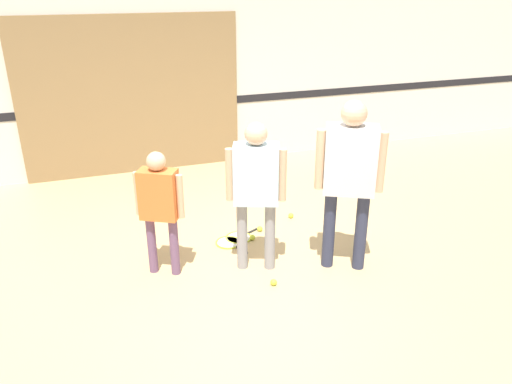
# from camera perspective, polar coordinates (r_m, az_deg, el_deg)

# --- Properties ---
(ground_plane) EXTENTS (16.00, 16.00, 0.00)m
(ground_plane) POSITION_cam_1_polar(r_m,az_deg,el_deg) (5.33, -1.59, -8.91)
(ground_plane) COLOR tan
(wall_back) EXTENTS (16.00, 0.07, 3.20)m
(wall_back) POSITION_cam_1_polar(r_m,az_deg,el_deg) (7.95, -9.54, 13.94)
(wall_back) COLOR silver
(wall_back) RESTS_ON ground_plane
(wall_panel) EXTENTS (3.29, 0.05, 2.38)m
(wall_panel) POSITION_cam_1_polar(r_m,az_deg,el_deg) (7.88, -13.97, 10.50)
(wall_panel) COLOR #93754C
(wall_panel) RESTS_ON ground_plane
(person_instructor) EXTENTS (0.57, 0.38, 1.58)m
(person_instructor) POSITION_cam_1_polar(r_m,az_deg,el_deg) (4.93, -0.00, 1.16)
(person_instructor) COLOR gray
(person_instructor) RESTS_ON ground_plane
(person_student_left) EXTENTS (0.45, 0.36, 1.32)m
(person_student_left) POSITION_cam_1_polar(r_m,az_deg,el_deg) (5.00, -10.99, -0.99)
(person_student_left) COLOR #6B4C70
(person_student_left) RESTS_ON ground_plane
(person_student_right) EXTENTS (0.61, 0.48, 1.79)m
(person_student_right) POSITION_cam_1_polar(r_m,az_deg,el_deg) (5.00, 10.67, 2.60)
(person_student_right) COLOR #2D334C
(person_student_right) RESTS_ON ground_plane
(racket_spare_on_floor) EXTENTS (0.55, 0.42, 0.03)m
(racket_spare_on_floor) POSITION_cam_1_polar(r_m,az_deg,el_deg) (5.94, -1.89, -5.18)
(racket_spare_on_floor) COLOR #C6D838
(racket_spare_on_floor) RESTS_ON ground_plane
(racket_second_spare) EXTENTS (0.39, 0.51, 0.03)m
(racket_second_spare) POSITION_cam_1_polar(r_m,az_deg,el_deg) (5.82, -3.07, -5.82)
(racket_second_spare) COLOR #C6D838
(racket_second_spare) RESTS_ON ground_plane
(tennis_ball_near_instructor) EXTENTS (0.07, 0.07, 0.07)m
(tennis_ball_near_instructor) POSITION_cam_1_polar(r_m,az_deg,el_deg) (5.07, 2.02, -10.28)
(tennis_ball_near_instructor) COLOR #CCE038
(tennis_ball_near_instructor) RESTS_ON ground_plane
(tennis_ball_by_spare_racket) EXTENTS (0.07, 0.07, 0.07)m
(tennis_ball_by_spare_racket) POSITION_cam_1_polar(r_m,az_deg,el_deg) (5.88, -0.41, -5.21)
(tennis_ball_by_spare_racket) COLOR #CCE038
(tennis_ball_by_spare_racket) RESTS_ON ground_plane
(tennis_ball_stray_left) EXTENTS (0.07, 0.07, 0.07)m
(tennis_ball_stray_left) POSITION_cam_1_polar(r_m,az_deg,el_deg) (6.08, 0.44, -4.23)
(tennis_ball_stray_left) COLOR #CCE038
(tennis_ball_stray_left) RESTS_ON ground_plane
(tennis_ball_stray_right) EXTENTS (0.07, 0.07, 0.07)m
(tennis_ball_stray_right) POSITION_cam_1_polar(r_m,az_deg,el_deg) (6.42, 4.01, -2.70)
(tennis_ball_stray_right) COLOR #CCE038
(tennis_ball_stray_right) RESTS_ON ground_plane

